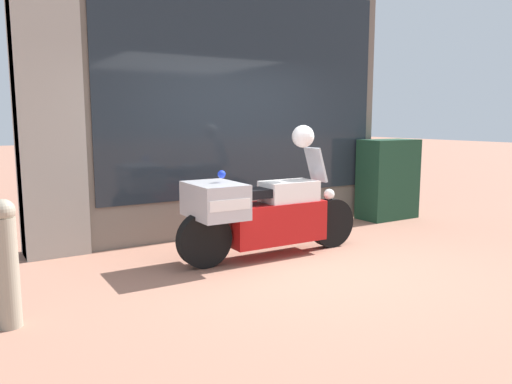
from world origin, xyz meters
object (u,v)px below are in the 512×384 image
at_px(paramedic_motorcycle, 260,213).
at_px(white_helmet, 303,136).
at_px(utility_cabinet, 388,179).
at_px(street_bollard, 6,262).

xyz_separation_m(paramedic_motorcycle, white_helmet, (0.61, -0.01, 0.87)).
height_order(utility_cabinet, street_bollard, utility_cabinet).
height_order(paramedic_motorcycle, utility_cabinet, utility_cabinet).
bearing_deg(paramedic_motorcycle, utility_cabinet, 17.95).
bearing_deg(street_bollard, white_helmet, 10.83).
xyz_separation_m(utility_cabinet, street_bollard, (-5.77, -1.59, -0.12)).
height_order(paramedic_motorcycle, street_bollard, paramedic_motorcycle).
bearing_deg(white_helmet, street_bollard, -169.17).
bearing_deg(white_helmet, paramedic_motorcycle, 179.27).
xyz_separation_m(utility_cabinet, white_helmet, (-2.46, -0.96, 0.77)).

